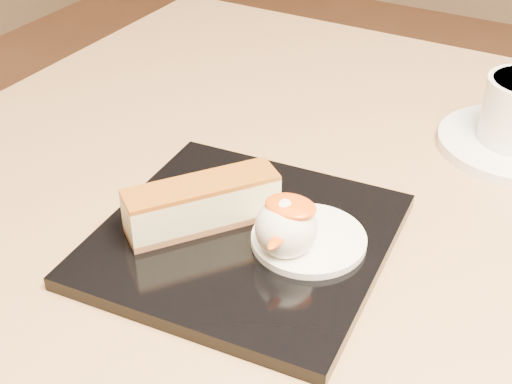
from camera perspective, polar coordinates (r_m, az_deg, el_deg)
The scene contains 7 objects.
table at distance 0.73m, azimuth 3.98°, elevation -10.82°, with size 0.80×0.80×0.72m.
dessert_plate at distance 0.57m, azimuth -0.99°, elevation -3.82°, with size 0.22×0.22×0.01m, color black.
cheesecake at distance 0.57m, azimuth -4.33°, elevation -0.94°, with size 0.10×0.12×0.04m.
cream_smear at distance 0.56m, azimuth 4.24°, elevation -3.80°, with size 0.09×0.09×0.01m, color white.
ice_cream_scoop at distance 0.53m, azimuth 2.43°, elevation -2.85°, with size 0.05×0.05×0.05m, color white.
mango_sauce at distance 0.52m, azimuth 2.78°, elevation -1.13°, with size 0.04×0.03×0.01m, color #FF5308.
mint_sprig at distance 0.58m, azimuth 2.72°, elevation -1.33°, with size 0.03×0.02×0.00m.
Camera 1 is at (0.21, -0.47, 1.08)m, focal length 50.00 mm.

